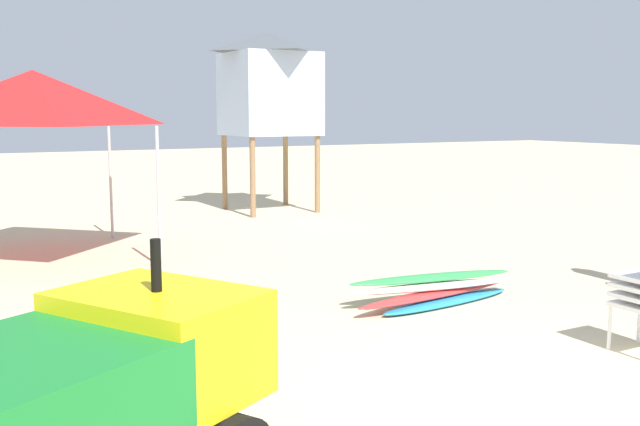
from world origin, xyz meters
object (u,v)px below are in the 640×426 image
Objects in this scene: surfboard_pile at (437,290)px; lifeguard_tower at (269,84)px; popup_canopy at (34,98)px; utility_cart at (39,410)px.

surfboard_pile is 0.60× the size of lifeguard_tower.
popup_canopy is at bearing -148.34° from lifeguard_tower.
lifeguard_tower reaches higher than popup_canopy.
utility_cart is at bearing -98.63° from popup_canopy.
surfboard_pile is 6.52m from popup_canopy.
utility_cart is 0.71× the size of lifeguard_tower.
surfboard_pile is 0.83× the size of popup_canopy.
surfboard_pile is (4.80, 3.01, -0.63)m from utility_cart.
popup_canopy is at bearing 125.87° from surfboard_pile.
utility_cart is 0.98× the size of popup_canopy.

